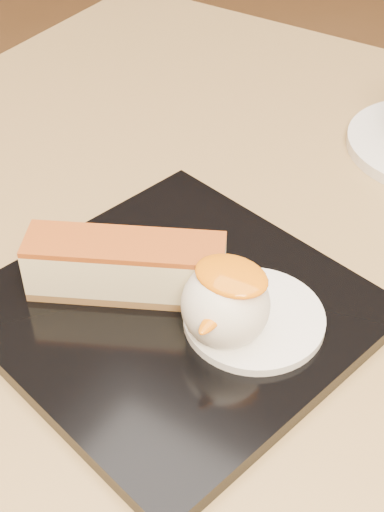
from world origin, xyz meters
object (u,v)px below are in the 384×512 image
Objects in this scene: dessert_plate at (176,312)px; table at (240,412)px; cheesecake at (126,267)px; ice_cream_scoop at (225,305)px.

table is at bearing 69.69° from dessert_plate.
ice_cream_scoop reaches higher than cheesecake.
table is 3.64× the size of dessert_plate.
dessert_plate is (-0.02, -0.06, 0.16)m from table.
dessert_plate is 0.05m from ice_cream_scoop.
ice_cream_scoop reaches higher than dessert_plate.
ice_cream_scoop is at bearing -7.13° from dessert_plate.
ice_cream_scoop is at bearing -74.94° from table.
table is 6.18× the size of cheesecake.
dessert_plate reaches higher than table.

